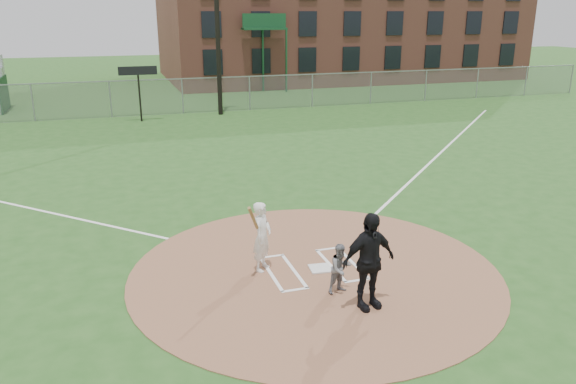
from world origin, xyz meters
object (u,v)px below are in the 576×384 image
object	(u,v)px
home_plate	(320,268)
catcher	(341,268)
batter_at_plate	(262,236)
umpire	(369,261)

from	to	relation	value
home_plate	catcher	bearing A→B (deg)	-89.71
home_plate	catcher	distance (m)	1.27
catcher	home_plate	bearing A→B (deg)	76.05
catcher	batter_at_plate	distance (m)	2.03
home_plate	batter_at_plate	xyz separation A→B (m)	(-1.26, 0.40, 0.80)
home_plate	umpire	xyz separation A→B (m)	(0.27, -1.90, 0.98)
home_plate	batter_at_plate	distance (m)	1.55
umpire	batter_at_plate	distance (m)	2.77
home_plate	catcher	size ratio (longest dim) A/B	0.44
home_plate	umpire	world-z (taller)	umpire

